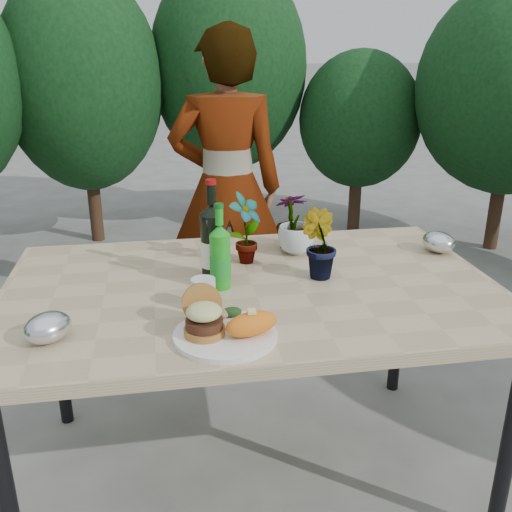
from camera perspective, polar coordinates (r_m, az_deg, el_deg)
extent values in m
plane|color=#62625D|center=(2.27, -0.36, -20.54)|extent=(80.00, 80.00, 0.00)
cube|color=tan|center=(1.87, -0.41, -3.45)|extent=(1.60, 1.00, 0.04)
cylinder|color=black|center=(1.76, -23.57, -21.75)|extent=(0.05, 0.05, 0.71)
cylinder|color=black|center=(1.97, 24.00, -16.75)|extent=(0.05, 0.05, 0.71)
cylinder|color=black|center=(2.43, -19.24, -8.49)|extent=(0.05, 0.05, 0.71)
cylinder|color=black|center=(2.59, 14.10, -6.09)|extent=(0.05, 0.05, 0.71)
cylinder|color=#382316|center=(4.69, -15.71, 4.03)|extent=(0.10, 0.10, 0.42)
ellipsoid|color=#15411A|center=(4.52, -16.98, 16.32)|extent=(1.17, 1.17, 1.59)
cylinder|color=#382316|center=(4.88, -2.55, 5.90)|extent=(0.10, 0.10, 0.50)
ellipsoid|color=#15411A|center=(4.72, -2.77, 18.39)|extent=(1.23, 1.23, 1.61)
cylinder|color=#382316|center=(4.83, 9.80, 4.74)|extent=(0.10, 0.10, 0.38)
ellipsoid|color=#15411A|center=(4.69, 10.34, 13.28)|extent=(0.96, 0.96, 1.07)
cylinder|color=#382316|center=(4.69, 22.68, 3.32)|extent=(0.10, 0.10, 0.44)
cylinder|color=white|center=(1.54, -3.08, -7.91)|extent=(0.28, 0.28, 0.01)
cylinder|color=#B7722D|center=(1.53, -5.16, -7.48)|extent=(0.11, 0.11, 0.02)
cylinder|color=#472314|center=(1.52, -5.19, -6.73)|extent=(0.10, 0.10, 0.02)
ellipsoid|color=beige|center=(1.50, -5.23, -5.56)|extent=(0.10, 0.10, 0.04)
cylinder|color=#B7722D|center=(1.57, -5.44, -4.72)|extent=(0.11, 0.06, 0.11)
ellipsoid|color=orange|center=(1.51, -0.44, -6.80)|extent=(0.17, 0.12, 0.06)
ellipsoid|color=olive|center=(1.61, -3.47, -5.79)|extent=(0.04, 0.04, 0.02)
ellipsoid|color=#193814|center=(1.62, -2.43, -5.61)|extent=(0.06, 0.04, 0.03)
cylinder|color=black|center=(1.88, -4.35, 0.92)|extent=(0.08, 0.08, 0.22)
cylinder|color=white|center=(1.89, -4.33, 0.29)|extent=(0.08, 0.08, 0.09)
cone|color=black|center=(1.84, -4.46, 4.69)|extent=(0.08, 0.08, 0.04)
cylinder|color=black|center=(1.83, -4.50, 6.20)|extent=(0.03, 0.03, 0.06)
cylinder|color=maroon|center=(1.82, -4.54, 7.40)|extent=(0.03, 0.03, 0.02)
cylinder|color=#1B971C|center=(1.81, -3.59, -0.53)|extent=(0.06, 0.06, 0.18)
cylinder|color=#198C26|center=(1.82, -3.58, -1.06)|extent=(0.07, 0.07, 0.07)
cone|color=#1B971C|center=(1.77, -3.67, 2.66)|extent=(0.06, 0.06, 0.03)
cylinder|color=#1B971C|center=(1.76, -3.70, 3.98)|extent=(0.03, 0.03, 0.05)
cylinder|color=#0C5919|center=(1.75, -3.72, 5.04)|extent=(0.03, 0.03, 0.01)
cylinder|color=silver|center=(1.69, -5.26, -3.79)|extent=(0.07, 0.07, 0.09)
imported|color=#25581E|center=(2.00, -1.05, 2.74)|extent=(0.16, 0.16, 0.26)
imported|color=#1E531C|center=(1.90, 6.27, 1.17)|extent=(0.16, 0.16, 0.23)
imported|color=#225D1F|center=(2.17, 3.61, 3.58)|extent=(0.14, 0.14, 0.22)
imported|color=silver|center=(2.13, 4.00, 1.66)|extent=(0.18, 0.18, 0.11)
ellipsoid|color=silver|center=(1.61, -20.09, -6.71)|extent=(0.17, 0.17, 0.08)
ellipsoid|color=silver|center=(2.24, 17.78, 1.35)|extent=(0.15, 0.16, 0.08)
imported|color=#8D6246|center=(2.92, -2.96, 6.73)|extent=(0.61, 0.43, 1.58)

